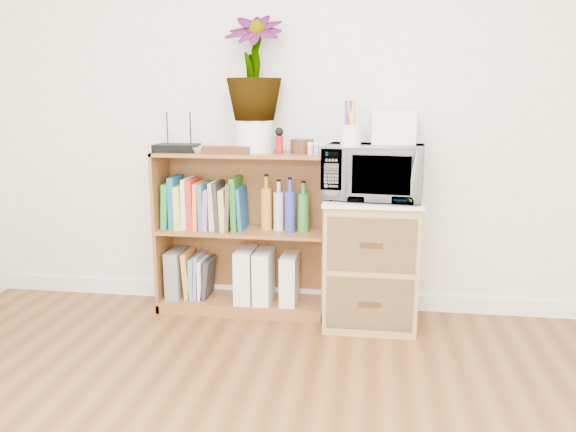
# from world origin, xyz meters

# --- Properties ---
(skirting_board) EXTENTS (4.00, 0.02, 0.10)m
(skirting_board) POSITION_xyz_m (0.00, 2.24, 0.05)
(skirting_board) COLOR white
(skirting_board) RESTS_ON ground
(bookshelf) EXTENTS (1.00, 0.30, 0.95)m
(bookshelf) POSITION_xyz_m (-0.35, 2.10, 0.47)
(bookshelf) COLOR brown
(bookshelf) RESTS_ON ground
(wicker_unit) EXTENTS (0.50, 0.45, 0.70)m
(wicker_unit) POSITION_xyz_m (0.40, 2.02, 0.35)
(wicker_unit) COLOR #9E7542
(wicker_unit) RESTS_ON ground
(microwave) EXTENTS (0.55, 0.40, 0.29)m
(microwave) POSITION_xyz_m (0.40, 2.02, 0.86)
(microwave) COLOR silver
(microwave) RESTS_ON wicker_unit
(pen_cup) EXTENTS (0.10, 0.10, 0.11)m
(pen_cup) POSITION_xyz_m (0.28, 1.90, 1.07)
(pen_cup) COLOR white
(pen_cup) RESTS_ON microwave
(small_appliance) EXTENTS (0.23, 0.19, 0.18)m
(small_appliance) POSITION_xyz_m (0.50, 2.11, 1.10)
(small_appliance) COLOR white
(small_appliance) RESTS_ON microwave
(router) EXTENTS (0.24, 0.16, 0.04)m
(router) POSITION_xyz_m (-0.73, 2.08, 0.97)
(router) COLOR black
(router) RESTS_ON bookshelf
(white_bowl) EXTENTS (0.13, 0.13, 0.03)m
(white_bowl) POSITION_xyz_m (-0.60, 2.07, 0.97)
(white_bowl) COLOR white
(white_bowl) RESTS_ON bookshelf
(plant_pot) EXTENTS (0.21, 0.21, 0.18)m
(plant_pot) POSITION_xyz_m (-0.28, 2.12, 1.04)
(plant_pot) COLOR white
(plant_pot) RESTS_ON bookshelf
(potted_plant) EXTENTS (0.32, 0.32, 0.58)m
(potted_plant) POSITION_xyz_m (-0.28, 2.12, 1.42)
(potted_plant) COLOR #387A30
(potted_plant) RESTS_ON plant_pot
(trinket_box) EXTENTS (0.26, 0.07, 0.04)m
(trinket_box) POSITION_xyz_m (-0.41, 2.00, 0.97)
(trinket_box) COLOR #3B2310
(trinket_box) RESTS_ON bookshelf
(kokeshi_doll) EXTENTS (0.04, 0.04, 0.10)m
(kokeshi_doll) POSITION_xyz_m (-0.12, 2.06, 1.00)
(kokeshi_doll) COLOR maroon
(kokeshi_doll) RESTS_ON bookshelf
(wooden_bowl) EXTENTS (0.13, 0.13, 0.08)m
(wooden_bowl) POSITION_xyz_m (-0.00, 2.11, 0.99)
(wooden_bowl) COLOR #3B1F10
(wooden_bowl) RESTS_ON bookshelf
(paint_jars) EXTENTS (0.12, 0.04, 0.06)m
(paint_jars) POSITION_xyz_m (0.09, 2.01, 0.98)
(paint_jars) COLOR pink
(paint_jars) RESTS_ON bookshelf
(file_box) EXTENTS (0.09, 0.23, 0.28)m
(file_box) POSITION_xyz_m (-0.76, 2.10, 0.21)
(file_box) COLOR slate
(file_box) RESTS_ON bookshelf
(magazine_holder_left) EXTENTS (0.10, 0.25, 0.31)m
(magazine_holder_left) POSITION_xyz_m (-0.33, 2.09, 0.23)
(magazine_holder_left) COLOR white
(magazine_holder_left) RESTS_ON bookshelf
(magazine_holder_mid) EXTENTS (0.10, 0.24, 0.30)m
(magazine_holder_mid) POSITION_xyz_m (-0.22, 2.09, 0.22)
(magazine_holder_mid) COLOR white
(magazine_holder_mid) RESTS_ON bookshelf
(magazine_holder_right) EXTENTS (0.09, 0.23, 0.29)m
(magazine_holder_right) POSITION_xyz_m (-0.07, 2.09, 0.21)
(magazine_holder_right) COLOR white
(magazine_holder_right) RESTS_ON bookshelf
(cookbooks) EXTENTS (0.48, 0.20, 0.31)m
(cookbooks) POSITION_xyz_m (-0.58, 2.10, 0.64)
(cookbooks) COLOR #217D3C
(cookbooks) RESTS_ON bookshelf
(liquor_bottles) EXTENTS (0.28, 0.07, 0.31)m
(liquor_bottles) POSITION_xyz_m (-0.10, 2.10, 0.65)
(liquor_bottles) COLOR #C28224
(liquor_bottles) RESTS_ON bookshelf
(lower_books) EXTENTS (0.17, 0.19, 0.28)m
(lower_books) POSITION_xyz_m (-0.63, 2.10, 0.20)
(lower_books) COLOR orange
(lower_books) RESTS_ON bookshelf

